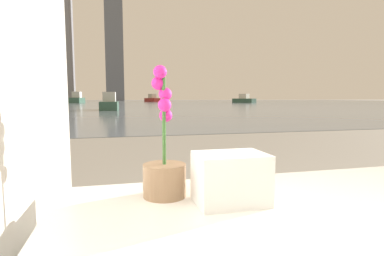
% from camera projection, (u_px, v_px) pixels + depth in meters
% --- Properties ---
extents(potted_orchid, '(0.15, 0.15, 0.44)m').
position_uv_depth(potted_orchid, '(164.00, 166.00, 1.01)').
color(potted_orchid, '#8C6B4C').
rests_on(potted_orchid, bathtub).
extents(towel_stack, '(0.22, 0.16, 0.16)m').
position_uv_depth(towel_stack, '(230.00, 178.00, 0.95)').
color(towel_stack, white).
rests_on(towel_stack, bathtub).
extents(harbor_water, '(180.00, 110.00, 0.01)m').
position_uv_depth(harbor_water, '(120.00, 103.00, 60.17)').
color(harbor_water, slate).
rests_on(harbor_water, ground_plane).
extents(harbor_boat_0, '(3.46, 5.29, 1.88)m').
position_uv_depth(harbor_boat_0, '(152.00, 99.00, 71.91)').
color(harbor_boat_0, maroon).
rests_on(harbor_boat_0, harbor_water).
extents(harbor_boat_2, '(2.37, 5.66, 2.07)m').
position_uv_depth(harbor_boat_2, '(77.00, 99.00, 55.49)').
color(harbor_boat_2, '#335647').
rests_on(harbor_boat_2, harbor_water).
extents(harbor_boat_4, '(1.37, 3.64, 1.35)m').
position_uv_depth(harbor_boat_4, '(110.00, 104.00, 22.57)').
color(harbor_boat_4, '#335647').
rests_on(harbor_boat_4, harbor_water).
extents(harbor_boat_5, '(3.66, 4.74, 1.71)m').
position_uv_depth(harbor_boat_5, '(244.00, 100.00, 57.67)').
color(harbor_boat_5, '#335647').
rests_on(harbor_boat_5, harbor_water).
extents(skyline_tower_1, '(9.57, 10.29, 45.90)m').
position_uv_depth(skyline_tower_1, '(57.00, 36.00, 106.94)').
color(skyline_tower_1, slate).
rests_on(skyline_tower_1, ground_plane).
extents(skyline_tower_2, '(6.48, 8.02, 56.75)m').
position_uv_depth(skyline_tower_2, '(114.00, 24.00, 111.11)').
color(skyline_tower_2, slate).
rests_on(skyline_tower_2, ground_plane).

